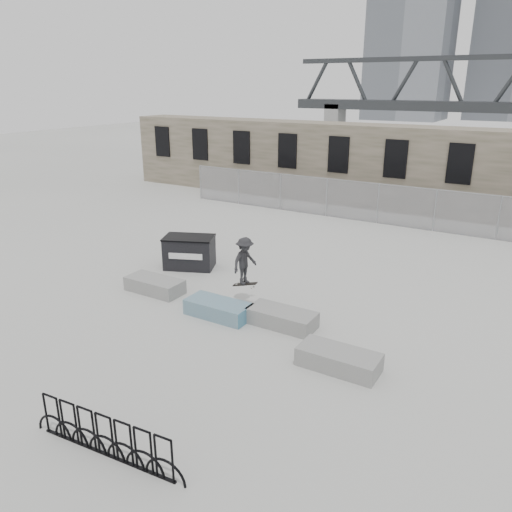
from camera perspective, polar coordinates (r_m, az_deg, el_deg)
The scene contains 10 objects.
ground at distance 15.09m, azimuth -1.53°, elevation -7.04°, with size 120.00×120.00×0.00m, color beige.
stone_wall at distance 28.92m, azimuth 16.26°, elevation 9.63°, with size 36.00×2.58×4.50m.
chainlink_fence at distance 25.61m, azimuth 13.75°, elevation 5.91°, with size 22.06×0.06×2.02m.
planter_far_left at distance 17.12m, azimuth -11.50°, elevation -3.22°, with size 2.00×0.90×0.47m.
planter_center_left at distance 15.11m, azimuth -4.31°, elevation -5.97°, with size 2.00×0.90×0.47m.
planter_center_right at distance 14.54m, azimuth 2.95°, elevation -7.00°, with size 2.00×0.90×0.47m.
planter_offset at distance 12.66m, azimuth 9.44°, elevation -11.51°, with size 2.00×0.90×0.47m.
dumpster at distance 19.03m, azimuth -7.62°, elevation 0.45°, with size 2.15×1.77×1.22m.
bike_rack at distance 10.26m, azimuth -16.88°, elevation -19.11°, with size 3.58×0.34×0.90m.
skateboarder at distance 15.38m, azimuth -1.29°, elevation -0.57°, with size 0.81×1.04×1.63m.
Camera 1 is at (7.33, -11.39, 6.66)m, focal length 35.00 mm.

